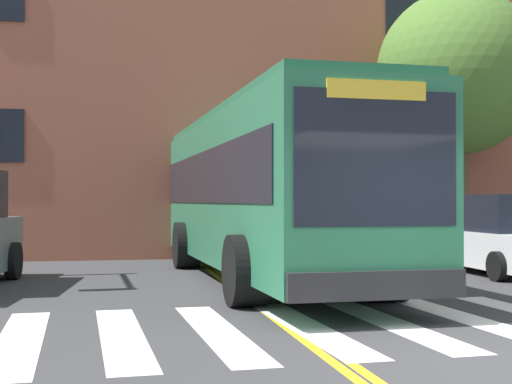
# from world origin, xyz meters

# --- Properties ---
(ground_plane) EXTENTS (120.00, 120.00, 0.00)m
(ground_plane) POSITION_xyz_m (0.00, 0.00, 0.00)
(ground_plane) COLOR #38383A
(crosswalk) EXTENTS (13.39, 4.69, 0.01)m
(crosswalk) POSITION_xyz_m (-0.76, 2.16, 0.00)
(crosswalk) COLOR white
(crosswalk) RESTS_ON ground
(lane_line_yellow_inner) EXTENTS (0.12, 36.00, 0.01)m
(lane_line_yellow_inner) POSITION_xyz_m (-1.61, 16.16, 0.00)
(lane_line_yellow_inner) COLOR gold
(lane_line_yellow_inner) RESTS_ON ground
(lane_line_yellow_outer) EXTENTS (0.12, 36.00, 0.01)m
(lane_line_yellow_outer) POSITION_xyz_m (-1.45, 16.16, 0.00)
(lane_line_yellow_outer) COLOR gold
(lane_line_yellow_outer) RESTS_ON ground
(city_bus) EXTENTS (3.17, 12.07, 3.37)m
(city_bus) POSITION_xyz_m (-0.79, 7.73, 1.83)
(city_bus) COLOR #28704C
(city_bus) RESTS_ON ground
(car_white_far_lane) EXTENTS (2.05, 3.81, 1.74)m
(car_white_far_lane) POSITION_xyz_m (4.65, 7.52, 0.80)
(car_white_far_lane) COLOR white
(car_white_far_lane) RESTS_ON ground
(car_teal_behind_bus) EXTENTS (2.60, 4.94, 2.13)m
(car_teal_behind_bus) POSITION_xyz_m (-0.30, 17.32, 1.02)
(car_teal_behind_bus) COLOR #236B70
(car_teal_behind_bus) RESTS_ON ground
(street_tree_curbside_large) EXTENTS (6.53, 6.60, 7.44)m
(street_tree_curbside_large) POSITION_xyz_m (5.64, 11.70, 5.13)
(street_tree_curbside_large) COLOR brown
(street_tree_curbside_large) RESTS_ON ground
(building_facade) EXTENTS (42.03, 10.13, 13.29)m
(building_facade) POSITION_xyz_m (-1.03, 18.02, 6.65)
(building_facade) COLOR #9E5642
(building_facade) RESTS_ON ground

